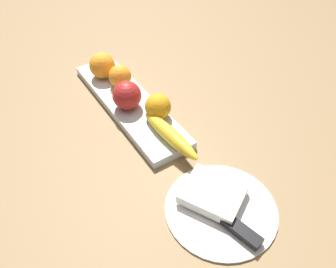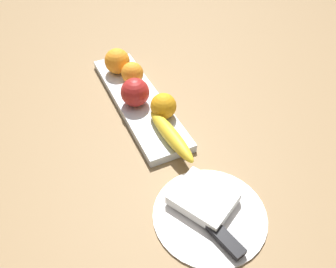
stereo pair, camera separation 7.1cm
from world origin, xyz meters
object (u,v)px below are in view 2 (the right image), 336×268
Objects in this scene: folded_napkin at (203,198)px; knife at (217,231)px; orange_near_banana at (132,73)px; banana at (171,135)px; apple at (135,92)px; dinner_plate at (210,214)px; orange_center at (117,61)px; fruit_tray at (138,100)px; orange_near_apple at (164,106)px.

knife is at bearing 171.71° from folded_napkin.
orange_near_banana reaches higher than knife.
orange_near_banana is at bearing -4.79° from banana.
apple is 0.40m from knife.
banana is at bearing -171.50° from apple.
orange_near_banana reaches higher than banana.
banana is at bearing -2.87° from dinner_plate.
knife is (-0.49, 0.02, -0.04)m from orange_near_banana.
folded_napkin is 0.07m from knife.
dinner_plate is at bearing 178.34° from orange_near_banana.
apple is at bearing -12.14° from knife.
orange_center is 0.63× the size of folded_napkin.
apple is (-0.02, 0.01, 0.05)m from fruit_tray.
folded_napkin is (-0.17, 0.01, -0.02)m from banana.
orange_center is (0.32, 0.02, 0.02)m from banana.
orange_center is at bearing 0.83° from folded_napkin.
orange_center is at bearing -1.05° from banana.
orange_near_apple is 0.89× the size of orange_center.
knife is (-0.24, 0.02, -0.02)m from banana.
folded_napkin is (-0.35, -0.00, 0.01)m from fruit_tray.
knife is (-0.32, 0.04, -0.04)m from orange_near_apple.
orange_near_apple is at bearing -161.37° from fruit_tray.
knife is (-0.04, 0.01, 0.01)m from dinner_plate.
folded_napkin is at bearing -21.00° from knife.
orange_near_apple is 0.35× the size of knife.
banana reaches higher than fruit_tray.
fruit_tray is 0.18m from banana.
orange_near_apple is at bearing -170.25° from orange_center.
dinner_plate is at bearing -26.34° from knife.
orange_center reaches higher than folded_napkin.
orange_near_apple is 0.56× the size of folded_napkin.
orange_center is (0.16, -0.01, -0.00)m from apple.
orange_center is (0.14, 0.01, 0.05)m from fruit_tray.
orange_near_apple is at bearing -20.34° from knife.
fruit_tray is at bearing 18.63° from orange_near_apple.
orange_center is 0.49m from folded_napkin.
knife is at bearing 171.14° from banana.
orange_center is 0.33× the size of dinner_plate.
folded_napkin is at bearing -180.00° from fruit_tray.
orange_center reaches higher than fruit_tray.
fruit_tray is 6.13× the size of apple.
banana is at bearing -176.96° from orange_center.
apple reaches higher than orange_near_apple.
folded_napkin is 0.63× the size of knife.
orange_near_apple reaches higher than folded_napkin.
fruit_tray is 3.89× the size of folded_napkin.
orange_center reaches higher than dinner_plate.
orange_near_banana is at bearing -10.73° from fruit_tray.
apple is 1.01× the size of orange_center.
apple is 0.10m from orange_near_banana.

